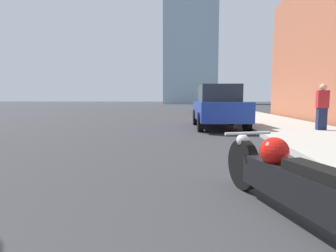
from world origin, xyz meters
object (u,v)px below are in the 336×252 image
object	(u,v)px
parked_car_white	(204,102)
parked_car_red	(206,103)
pedestrian	(322,107)
parked_car_blue	(218,107)
motorcycle	(289,179)

from	to	relation	value
parked_car_white	parked_car_red	bearing A→B (deg)	-94.97
pedestrian	parked_car_white	bearing A→B (deg)	96.68
parked_car_blue	parked_car_white	bearing A→B (deg)	85.46
motorcycle	parked_car_red	bearing A→B (deg)	70.40
parked_car_blue	pedestrian	xyz separation A→B (m)	(3.32, -1.69, 0.04)
motorcycle	parked_car_blue	bearing A→B (deg)	70.27
motorcycle	parked_car_blue	distance (m)	8.46
parked_car_red	parked_car_blue	bearing A→B (deg)	-93.21
parked_car_white	pedestrian	distance (m)	27.75
parked_car_blue	motorcycle	bearing A→B (deg)	-94.13
parked_car_red	pedestrian	size ratio (longest dim) A/B	3.02
motorcycle	parked_car_white	xyz separation A→B (m)	(0.07, 34.31, 0.49)
motorcycle	pedestrian	distance (m)	7.53
parked_car_white	pedestrian	size ratio (longest dim) A/B	2.72
parked_car_white	motorcycle	bearing A→B (deg)	-94.19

